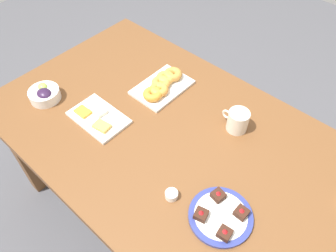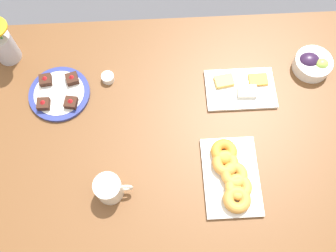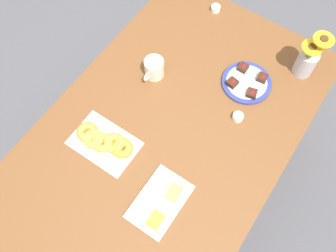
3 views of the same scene
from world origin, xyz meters
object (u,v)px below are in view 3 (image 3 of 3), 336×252
dining_table (168,138)px  jam_cup_honey (216,8)px  coffee_mug (154,68)px  flower_vase (307,61)px  jam_cup_berry (238,117)px  dessert_plate (247,82)px  cheese_platter (160,202)px  croissant_platter (104,142)px

dining_table → jam_cup_honey: 0.73m
coffee_mug → flower_vase: size_ratio=0.52×
coffee_mug → flower_vase: flower_vase is taller
jam_cup_berry → dessert_plate: 0.19m
cheese_platter → croissant_platter: bearing=-102.8°
coffee_mug → jam_cup_berry: (-0.01, 0.44, -0.03)m
dining_table → croissant_platter: size_ratio=5.60×
croissant_platter → jam_cup_honey: 0.91m
coffee_mug → cheese_platter: (0.49, 0.37, -0.04)m
coffee_mug → jam_cup_berry: size_ratio=2.61×
cheese_platter → dessert_plate: dessert_plate is taller
jam_cup_honey → flower_vase: (0.10, 0.53, 0.07)m
croissant_platter → dessert_plate: (-0.61, 0.35, -0.01)m
croissant_platter → flower_vase: bearing=146.6°
dining_table → coffee_mug: (-0.20, -0.22, 0.14)m
dining_table → dessert_plate: size_ratio=6.98×
jam_cup_berry → dining_table: bearing=-45.6°
dessert_plate → jam_cup_berry: bearing=17.0°
dessert_plate → cheese_platter: bearing=-1.2°
coffee_mug → dessert_plate: bearing=117.1°
coffee_mug → cheese_platter: 0.61m
jam_cup_honey → jam_cup_berry: 0.63m
cheese_platter → jam_cup_berry: cheese_platter is taller
dining_table → flower_vase: flower_vase is taller
jam_cup_berry → dessert_plate: (-0.18, -0.06, -0.00)m
jam_cup_honey → coffee_mug: bearing=-4.0°
coffee_mug → croissant_platter: bearing=4.0°
coffee_mug → dessert_plate: 0.43m
cheese_platter → dessert_plate: bearing=178.8°
croissant_platter → jam_cup_honey: croissant_platter is taller
coffee_mug → croissant_platter: (0.41, 0.03, -0.03)m
dining_table → jam_cup_berry: bearing=134.4°
jam_cup_berry → dessert_plate: bearing=-163.0°
dining_table → cheese_platter: 0.34m
cheese_platter → jam_cup_berry: 0.51m
croissant_platter → dessert_plate: bearing=149.7°
croissant_platter → flower_vase: size_ratio=1.19×
croissant_platter → jam_cup_berry: croissant_platter is taller
croissant_platter → jam_cup_berry: (-0.42, 0.41, -0.01)m
cheese_platter → flower_vase: (-0.89, 0.20, 0.07)m
jam_cup_berry → jam_cup_honey: bearing=-140.3°
croissant_platter → dessert_plate: size_ratio=1.25×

